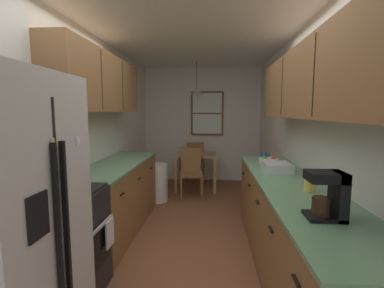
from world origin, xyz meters
name	(u,v)px	position (x,y,z in m)	size (l,w,h in m)	color
ground_plane	(193,226)	(0.00, 1.00, 0.00)	(12.00, 12.00, 0.00)	brown
wall_left	(95,133)	(-1.35, 1.00, 1.27)	(0.10, 9.00, 2.55)	white
wall_right	(298,134)	(1.35, 1.00, 1.27)	(0.10, 9.00, 2.55)	white
wall_back	(202,125)	(0.00, 3.65, 1.27)	(4.40, 0.10, 2.55)	white
ceiling_slab	(194,30)	(0.00, 1.00, 2.59)	(4.40, 9.00, 0.08)	white
stove_range	(62,243)	(-0.99, -0.50, 0.47)	(0.66, 0.59, 1.10)	black
microwave_over_range	(39,94)	(-1.11, -0.50, 1.70)	(0.39, 0.56, 0.31)	black
counter_left	(117,197)	(-1.00, 0.82, 0.45)	(0.64, 2.03, 0.90)	olive
upper_cabinets_left	(101,83)	(-1.14, 0.77, 1.91)	(0.33, 2.11, 0.70)	olive
counter_right	(289,228)	(1.00, 0.00, 0.45)	(0.64, 3.09, 0.90)	olive
upper_cabinets_right	(314,82)	(1.14, -0.05, 1.82)	(0.33, 2.77, 0.64)	olive
dining_table	(196,160)	(-0.08, 2.85, 0.59)	(0.80, 0.74, 0.72)	#A87F51
dining_chair_near	(191,170)	(-0.13, 2.28, 0.50)	(0.44, 0.44, 0.90)	olive
dining_chair_far	(195,160)	(-0.14, 3.43, 0.50)	(0.42, 0.42, 0.90)	olive
pendant_light	(196,91)	(-0.08, 2.85, 1.96)	(0.24, 0.24, 0.64)	black
back_window	(207,113)	(0.12, 3.58, 1.53)	(0.73, 0.05, 0.98)	brown
trash_bin	(158,183)	(-0.70, 2.01, 0.33)	(0.34, 0.34, 0.66)	white
storage_canister	(82,172)	(-1.00, -0.08, 0.99)	(0.12, 0.12, 0.17)	#265999
dish_towel	(110,233)	(-0.64, -0.35, 0.50)	(0.02, 0.16, 0.24)	white
coffee_maker	(330,194)	(0.98, -0.88, 1.06)	(0.22, 0.18, 0.30)	black
mug_by_coffeemaker	(309,186)	(1.06, -0.31, 0.95)	(0.12, 0.08, 0.10)	#E5CC4C
mug_spare	(264,155)	(0.99, 1.32, 0.95)	(0.12, 0.08, 0.09)	#335999
fruit_bowl	(269,160)	(0.98, 0.98, 0.94)	(0.26, 0.26, 0.09)	silver
dish_rack	(277,167)	(0.97, 0.45, 0.95)	(0.28, 0.34, 0.10)	silver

